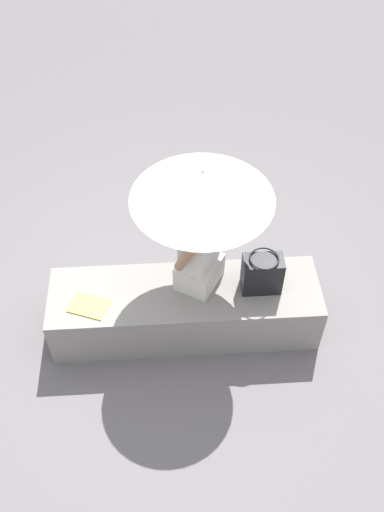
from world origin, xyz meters
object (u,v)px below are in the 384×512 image
at_px(parasol, 202,186).
at_px(handbag_black, 262,273).
at_px(person_seated, 200,247).
at_px(magazine, 89,306).

distance_m(parasol, handbag_black, 0.94).
relative_size(person_seated, parasol, 0.80).
xyz_separation_m(person_seated, handbag_black, (0.47, -0.09, -0.22)).
height_order(person_seated, parasol, parasol).
bearing_deg(parasol, person_seated, -165.09).
relative_size(parasol, magazine, 4.01).
height_order(person_seated, magazine, person_seated).
bearing_deg(handbag_black, parasol, 167.92).
relative_size(person_seated, magazine, 3.21).
bearing_deg(magazine, parasol, 33.81).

